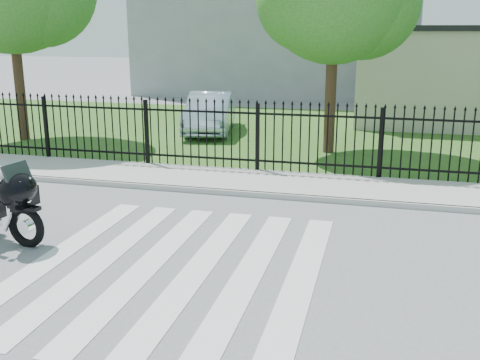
# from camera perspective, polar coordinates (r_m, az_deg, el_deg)

# --- Properties ---
(ground) EXTENTS (120.00, 120.00, 0.00)m
(ground) POSITION_cam_1_polar(r_m,az_deg,el_deg) (8.89, -6.85, -8.81)
(ground) COLOR slate
(ground) RESTS_ON ground
(crosswalk) EXTENTS (5.00, 5.50, 0.01)m
(crosswalk) POSITION_cam_1_polar(r_m,az_deg,el_deg) (8.88, -6.85, -8.78)
(crosswalk) COLOR silver
(crosswalk) RESTS_ON ground
(sidewalk) EXTENTS (40.00, 2.00, 0.12)m
(sidewalk) POSITION_cam_1_polar(r_m,az_deg,el_deg) (13.38, 0.83, -0.16)
(sidewalk) COLOR #ADAAA3
(sidewalk) RESTS_ON ground
(curb) EXTENTS (40.00, 0.12, 0.12)m
(curb) POSITION_cam_1_polar(r_m,az_deg,el_deg) (12.45, -0.25, -1.34)
(curb) COLOR #ADAAA3
(curb) RESTS_ON ground
(grass_strip) EXTENTS (40.00, 12.00, 0.02)m
(grass_strip) POSITION_cam_1_polar(r_m,az_deg,el_deg) (20.10, 5.53, 4.81)
(grass_strip) COLOR #2B521C
(grass_strip) RESTS_ON ground
(iron_fence) EXTENTS (26.00, 0.04, 1.80)m
(iron_fence) POSITION_cam_1_polar(r_m,az_deg,el_deg) (14.14, 1.79, 4.17)
(iron_fence) COLOR black
(iron_fence) RESTS_ON ground
(parked_car) EXTENTS (2.23, 4.43, 1.39)m
(parked_car) POSITION_cam_1_polar(r_m,az_deg,el_deg) (19.98, -3.07, 6.85)
(parked_car) COLOR #AABFD6
(parked_car) RESTS_ON grass_strip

